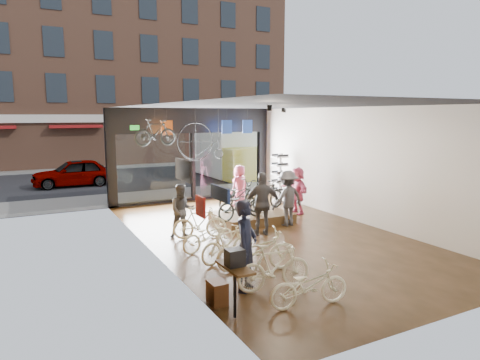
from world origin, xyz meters
TOP-DOWN VIEW (x-y plane):
  - ground_plane at (0.00, 0.00)m, footprint 7.00×12.00m
  - ceiling at (0.00, 0.00)m, footprint 7.00×12.00m
  - wall_left at (-3.52, 0.00)m, footprint 0.04×12.00m
  - wall_right at (3.52, 0.00)m, footprint 0.04×12.00m
  - wall_back at (0.00, -6.02)m, footprint 7.00×0.04m
  - storefront at (0.00, 6.00)m, footprint 7.00×0.26m
  - exit_sign at (-2.40, 5.88)m, footprint 0.35×0.06m
  - street_road at (0.00, 15.00)m, footprint 30.00×18.00m
  - sidewalk_near at (0.00, 7.20)m, footprint 30.00×2.40m
  - sidewalk_far at (0.00, 19.00)m, footprint 30.00×2.00m
  - opposite_building at (0.00, 21.50)m, footprint 26.00×5.00m
  - street_car at (-3.99, 12.00)m, footprint 3.98×1.60m
  - box_truck at (4.14, 11.00)m, footprint 2.23×6.69m
  - floor_bike_0 at (-1.82, -4.49)m, footprint 1.64×0.77m
  - floor_bike_1 at (-1.98, -3.54)m, footprint 1.65×0.62m
  - floor_bike_2 at (-1.77, -2.43)m, footprint 1.94×1.11m
  - floor_bike_3 at (-2.10, -1.60)m, footprint 1.56×0.71m
  - floor_bike_4 at (-2.15, -0.58)m, footprint 1.64×0.82m
  - floor_bike_5 at (-1.92, 0.57)m, footprint 1.61×0.84m
  - display_platform at (0.37, 1.62)m, footprint 2.40×1.80m
  - display_bike_left at (-0.35, 1.00)m, footprint 1.86×0.92m
  - display_bike_mid at (1.00, 1.73)m, footprint 1.77×0.91m
  - display_bike_right at (0.26, 2.34)m, footprint 1.99×1.21m
  - customer_0 at (-2.48, -3.26)m, footprint 0.80×0.80m
  - customer_1 at (-2.32, 0.93)m, footprint 0.84×0.70m
  - customer_2 at (-0.13, 0.07)m, footprint 1.19×0.80m
  - customer_3 at (1.14, 0.64)m, footprint 1.23×0.80m
  - customer_4 at (1.15, 3.98)m, footprint 0.91×0.74m
  - customer_5 at (2.41, 1.92)m, footprint 0.59×1.59m
  - sunglasses_rack at (2.95, 3.91)m, footprint 0.67×0.58m
  - wall_merch at (-3.38, -3.50)m, footprint 0.40×2.40m
  - penny_farthing at (-0.16, 4.48)m, footprint 1.81×0.06m
  - hung_bike at (-2.08, 4.20)m, footprint 1.63×0.72m
  - jersey_left at (-1.34, 5.20)m, footprint 0.45×0.03m
  - jersey_mid at (1.20, 5.20)m, footprint 0.45×0.03m
  - jersey_right at (2.15, 5.20)m, footprint 0.45×0.03m

SIDE VIEW (x-z plane):
  - ground_plane at x=0.00m, z-range -0.04..0.00m
  - street_road at x=0.00m, z-range -0.02..0.00m
  - sidewalk_near at x=0.00m, z-range 0.00..0.12m
  - sidewalk_far at x=0.00m, z-range 0.00..0.12m
  - display_platform at x=0.37m, z-range 0.00..0.30m
  - floor_bike_4 at x=-2.15m, z-range 0.00..0.82m
  - floor_bike_0 at x=-1.82m, z-range 0.00..0.83m
  - floor_bike_3 at x=-2.10m, z-range 0.00..0.90m
  - floor_bike_5 at x=-1.92m, z-range 0.00..0.93m
  - floor_bike_2 at x=-1.77m, z-range 0.00..0.97m
  - floor_bike_1 at x=-1.98m, z-range 0.00..0.97m
  - street_car at x=-3.99m, z-range 0.00..1.36m
  - display_bike_left at x=-0.35m, z-range 0.30..1.23m
  - customer_1 at x=-2.32m, z-range 0.00..1.57m
  - display_bike_right at x=0.26m, z-range 0.30..1.29m
  - customer_4 at x=1.15m, z-range 0.00..1.61m
  - display_bike_mid at x=1.00m, z-range 0.30..1.32m
  - customer_5 at x=2.41m, z-range 0.00..1.69m
  - customer_3 at x=1.14m, z-range 0.00..1.79m
  - customer_0 at x=-2.48m, z-range 0.00..1.86m
  - customer_2 at x=-0.13m, z-range 0.00..1.88m
  - sunglasses_rack at x=2.95m, z-range 0.00..1.99m
  - wall_merch at x=-3.38m, z-range 0.00..2.60m
  - box_truck at x=4.14m, z-range 0.00..2.64m
  - wall_left at x=-3.52m, z-range 0.00..3.80m
  - wall_right at x=3.52m, z-range 0.00..3.80m
  - wall_back at x=0.00m, z-range 0.00..3.80m
  - storefront at x=0.00m, z-range 0.00..3.80m
  - penny_farthing at x=-0.16m, z-range 1.78..3.22m
  - hung_bike at x=-2.08m, z-range 2.45..3.40m
  - exit_sign at x=-2.40m, z-range 2.96..3.14m
  - jersey_left at x=-1.34m, z-range 2.77..3.32m
  - jersey_mid at x=1.20m, z-range 2.77..3.32m
  - jersey_right at x=2.15m, z-range 2.77..3.32m
  - ceiling at x=0.00m, z-range 3.80..3.84m
  - opposite_building at x=0.00m, z-range 0.00..14.00m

